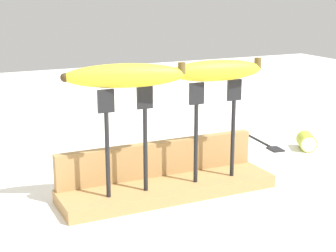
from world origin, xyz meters
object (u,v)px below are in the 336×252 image
(banana_raised_left, at_px, (125,76))
(fork_stand_left, at_px, (126,131))
(fork_fallen_near, at_px, (266,143))
(fork_stand_right, at_px, (215,121))
(banana_raised_right, at_px, (216,71))
(banana_chunk_near, at_px, (307,142))

(banana_raised_left, bearing_deg, fork_stand_left, -14.32)
(fork_stand_left, distance_m, fork_fallen_near, 0.47)
(banana_raised_left, xyz_separation_m, fork_fallen_near, (0.41, 0.19, -0.21))
(fork_stand_right, xyz_separation_m, banana_raised_right, (-0.00, 0.00, 0.09))
(fork_stand_left, relative_size, banana_chunk_near, 2.85)
(fork_stand_left, bearing_deg, banana_raised_left, 165.68)
(fork_stand_right, relative_size, banana_raised_left, 0.89)
(fork_stand_right, bearing_deg, banana_raised_left, 179.99)
(banana_raised_left, bearing_deg, banana_chunk_near, 14.74)
(banana_raised_right, bearing_deg, banana_chunk_near, 21.89)
(fork_fallen_near, height_order, banana_chunk_near, banana_chunk_near)
(fork_stand_left, relative_size, fork_stand_right, 1.01)
(fork_stand_right, bearing_deg, banana_raised_right, 173.62)
(fork_stand_left, xyz_separation_m, banana_raised_right, (0.16, 0.00, 0.09))
(fork_stand_left, relative_size, fork_fallen_near, 1.01)
(banana_raised_right, distance_m, fork_fallen_near, 0.38)
(banana_raised_left, bearing_deg, banana_raised_right, -0.00)
(banana_raised_left, distance_m, fork_fallen_near, 0.50)
(banana_raised_left, xyz_separation_m, banana_raised_right, (0.16, -0.00, -0.00))
(fork_stand_right, distance_m, banana_chunk_near, 0.35)
(fork_stand_right, height_order, banana_raised_right, banana_raised_right)
(fork_fallen_near, relative_size, banana_chunk_near, 2.82)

